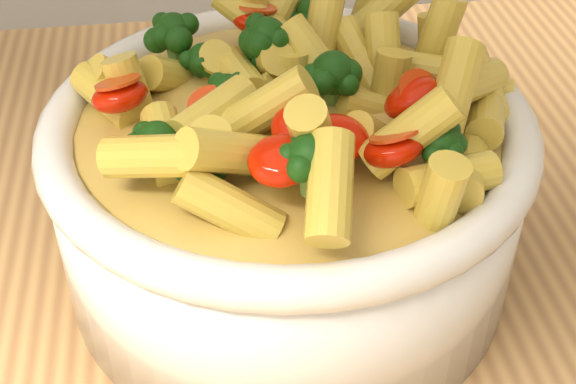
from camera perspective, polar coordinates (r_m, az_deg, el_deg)
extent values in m
cube|color=tan|center=(0.46, 4.55, -12.08)|extent=(1.20, 0.80, 0.04)
cylinder|color=silver|center=(0.45, 0.00, -0.50)|extent=(0.25, 0.25, 0.10)
ellipsoid|color=silver|center=(0.47, 0.00, -3.43)|extent=(0.23, 0.23, 0.04)
torus|color=silver|center=(0.42, 0.00, 4.80)|extent=(0.26, 0.26, 0.02)
ellipsoid|color=gold|center=(0.42, 0.00, 4.80)|extent=(0.22, 0.22, 0.03)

